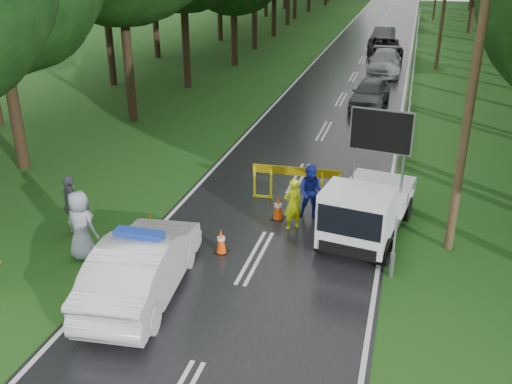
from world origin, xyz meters
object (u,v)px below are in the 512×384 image
(police_sedan, at_px, (142,266))
(officer, at_px, (293,204))
(work_truck, at_px, (366,208))
(queue_car_third, at_px, (385,47))
(queue_car_fourth, at_px, (383,36))
(queue_car_first, at_px, (370,93))
(queue_car_second, at_px, (385,62))
(barrier, at_px, (296,176))
(civilian, at_px, (312,192))

(police_sedan, xyz_separation_m, officer, (2.82, 4.46, 0.01))
(work_truck, height_order, queue_car_third, work_truck)
(queue_car_fourth, bearing_deg, police_sedan, -88.63)
(officer, bearing_deg, queue_car_first, -134.18)
(police_sedan, distance_m, work_truck, 6.67)
(queue_car_second, bearing_deg, barrier, -94.75)
(police_sedan, distance_m, civilian, 6.22)
(police_sedan, bearing_deg, barrier, -117.10)
(police_sedan, relative_size, queue_car_first, 1.18)
(queue_car_second, bearing_deg, queue_car_first, -92.08)
(queue_car_first, relative_size, queue_car_fourth, 0.99)
(work_truck, height_order, queue_car_first, work_truck)
(barrier, bearing_deg, queue_car_fourth, 86.90)
(barrier, height_order, queue_car_first, queue_car_first)
(officer, height_order, civilian, civilian)
(barrier, relative_size, queue_car_third, 0.57)
(civilian, relative_size, queue_car_second, 0.35)
(police_sedan, bearing_deg, civilian, -127.17)
(police_sedan, height_order, barrier, police_sedan)
(civilian, bearing_deg, queue_car_first, 83.52)
(civilian, height_order, queue_car_first, civilian)
(officer, relative_size, queue_car_third, 0.31)
(queue_car_first, bearing_deg, work_truck, -80.71)
(barrier, xyz_separation_m, officer, (0.30, -2.00, -0.11))
(work_truck, bearing_deg, queue_car_second, 101.41)
(work_truck, relative_size, barrier, 1.59)
(work_truck, bearing_deg, police_sedan, -129.45)
(police_sedan, xyz_separation_m, queue_car_fourth, (3.09, 40.09, -0.10))
(work_truck, bearing_deg, queue_car_first, 103.54)
(queue_car_first, xyz_separation_m, queue_car_fourth, (-0.73, 20.71, -0.02))
(police_sedan, bearing_deg, work_truck, -144.32)
(officer, xyz_separation_m, queue_car_fourth, (0.27, 35.63, -0.11))
(barrier, bearing_deg, civilian, -60.05)
(queue_car_third, distance_m, queue_car_fourth, 6.03)
(work_truck, relative_size, queue_car_second, 0.92)
(civilian, distance_m, queue_car_fourth, 34.78)
(work_truck, height_order, civilian, work_truck)
(barrier, relative_size, queue_car_first, 0.70)
(work_truck, bearing_deg, queue_car_third, 101.68)
(queue_car_first, bearing_deg, barrier, -90.96)
(queue_car_fourth, bearing_deg, queue_car_second, -79.77)
(barrier, xyz_separation_m, queue_car_second, (1.51, 21.63, -0.18))
(officer, relative_size, queue_car_fourth, 0.38)
(civilian, xyz_separation_m, queue_car_third, (0.41, 28.78, -0.17))
(police_sedan, height_order, queue_car_third, police_sedan)
(work_truck, relative_size, officer, 2.90)
(police_sedan, distance_m, queue_car_third, 34.29)
(civilian, bearing_deg, police_sedan, -125.45)
(queue_car_fourth, bearing_deg, queue_car_third, -78.96)
(queue_car_third, bearing_deg, barrier, -99.76)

